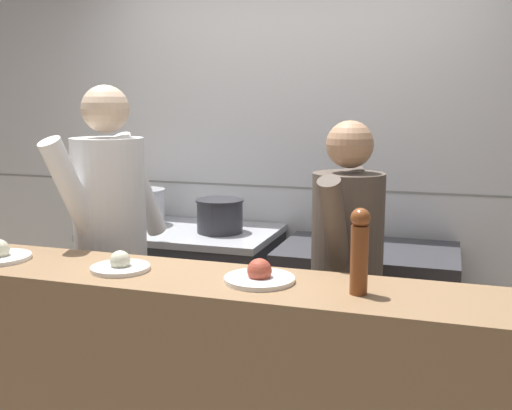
{
  "coord_description": "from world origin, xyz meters",
  "views": [
    {
      "loc": [
        0.94,
        -2.21,
        1.68
      ],
      "look_at": [
        -0.02,
        0.73,
        1.15
      ],
      "focal_mm": 42.0,
      "sensor_mm": 36.0,
      "label": 1
    }
  ],
  "objects_px": {
    "plated_dish_dessert": "(259,276)",
    "chef_sous": "(346,276)",
    "oven_range": "(186,301)",
    "pepper_mill": "(359,249)",
    "sauce_pot": "(220,215)",
    "stock_pot": "(142,206)",
    "plated_dish_appetiser": "(120,265)",
    "chef_head_cook": "(111,242)"
  },
  "relations": [
    {
      "from": "plated_dish_appetiser",
      "to": "chef_sous",
      "type": "relative_size",
      "value": 0.15
    },
    {
      "from": "pepper_mill",
      "to": "stock_pot",
      "type": "bearing_deg",
      "value": 140.3
    },
    {
      "from": "sauce_pot",
      "to": "chef_sous",
      "type": "height_order",
      "value": "chef_sous"
    },
    {
      "from": "oven_range",
      "to": "chef_head_cook",
      "type": "bearing_deg",
      "value": -97.12
    },
    {
      "from": "plated_dish_appetiser",
      "to": "pepper_mill",
      "type": "height_order",
      "value": "pepper_mill"
    },
    {
      "from": "plated_dish_dessert",
      "to": "plated_dish_appetiser",
      "type": "bearing_deg",
      "value": -177.51
    },
    {
      "from": "stock_pot",
      "to": "plated_dish_appetiser",
      "type": "height_order",
      "value": "stock_pot"
    },
    {
      "from": "plated_dish_appetiser",
      "to": "chef_head_cook",
      "type": "height_order",
      "value": "chef_head_cook"
    },
    {
      "from": "plated_dish_appetiser",
      "to": "pepper_mill",
      "type": "bearing_deg",
      "value": -0.5
    },
    {
      "from": "stock_pot",
      "to": "plated_dish_appetiser",
      "type": "bearing_deg",
      "value": -64.83
    },
    {
      "from": "plated_dish_appetiser",
      "to": "chef_head_cook",
      "type": "xyz_separation_m",
      "value": [
        -0.38,
        0.54,
        -0.05
      ]
    },
    {
      "from": "chef_head_cook",
      "to": "chef_sous",
      "type": "xyz_separation_m",
      "value": [
        1.19,
        0.07,
        -0.09
      ]
    },
    {
      "from": "oven_range",
      "to": "pepper_mill",
      "type": "distance_m",
      "value": 1.9
    },
    {
      "from": "plated_dish_dessert",
      "to": "chef_head_cook",
      "type": "bearing_deg",
      "value": 151.71
    },
    {
      "from": "stock_pot",
      "to": "chef_sous",
      "type": "distance_m",
      "value": 1.58
    },
    {
      "from": "chef_head_cook",
      "to": "chef_sous",
      "type": "height_order",
      "value": "chef_head_cook"
    },
    {
      "from": "stock_pot",
      "to": "plated_dish_dessert",
      "type": "distance_m",
      "value": 1.73
    },
    {
      "from": "pepper_mill",
      "to": "chef_sous",
      "type": "bearing_deg",
      "value": 102.94
    },
    {
      "from": "plated_dish_appetiser",
      "to": "pepper_mill",
      "type": "distance_m",
      "value": 0.96
    },
    {
      "from": "stock_pot",
      "to": "chef_head_cook",
      "type": "xyz_separation_m",
      "value": [
        0.23,
        -0.75,
        -0.05
      ]
    },
    {
      "from": "plated_dish_appetiser",
      "to": "stock_pot",
      "type": "bearing_deg",
      "value": 115.17
    },
    {
      "from": "stock_pot",
      "to": "pepper_mill",
      "type": "distance_m",
      "value": 2.03
    },
    {
      "from": "pepper_mill",
      "to": "chef_head_cook",
      "type": "distance_m",
      "value": 1.45
    },
    {
      "from": "stock_pot",
      "to": "pepper_mill",
      "type": "xyz_separation_m",
      "value": [
        1.56,
        -1.29,
        0.14
      ]
    },
    {
      "from": "sauce_pot",
      "to": "plated_dish_appetiser",
      "type": "distance_m",
      "value": 1.22
    },
    {
      "from": "sauce_pot",
      "to": "pepper_mill",
      "type": "distance_m",
      "value": 1.59
    },
    {
      "from": "oven_range",
      "to": "sauce_pot",
      "type": "distance_m",
      "value": 0.61
    },
    {
      "from": "oven_range",
      "to": "plated_dish_dessert",
      "type": "xyz_separation_m",
      "value": [
        0.87,
        -1.21,
        0.58
      ]
    },
    {
      "from": "oven_range",
      "to": "pepper_mill",
      "type": "bearing_deg",
      "value": -45.01
    },
    {
      "from": "oven_range",
      "to": "pepper_mill",
      "type": "xyz_separation_m",
      "value": [
        1.24,
        -1.24,
        0.72
      ]
    },
    {
      "from": "plated_dish_appetiser",
      "to": "plated_dish_dessert",
      "type": "xyz_separation_m",
      "value": [
        0.58,
        0.03,
        0.0
      ]
    },
    {
      "from": "plated_dish_appetiser",
      "to": "plated_dish_dessert",
      "type": "distance_m",
      "value": 0.58
    },
    {
      "from": "chef_head_cook",
      "to": "sauce_pot",
      "type": "bearing_deg",
      "value": 81.16
    },
    {
      "from": "plated_dish_dessert",
      "to": "pepper_mill",
      "type": "xyz_separation_m",
      "value": [
        0.38,
        -0.03,
        0.14
      ]
    },
    {
      "from": "plated_dish_dessert",
      "to": "chef_sous",
      "type": "relative_size",
      "value": 0.17
    },
    {
      "from": "sauce_pot",
      "to": "pepper_mill",
      "type": "xyz_separation_m",
      "value": [
        1.0,
        -1.23,
        0.15
      ]
    },
    {
      "from": "plated_dish_appetiser",
      "to": "chef_sous",
      "type": "distance_m",
      "value": 1.02
    },
    {
      "from": "sauce_pot",
      "to": "plated_dish_dessert",
      "type": "distance_m",
      "value": 1.35
    },
    {
      "from": "chef_head_cook",
      "to": "chef_sous",
      "type": "distance_m",
      "value": 1.19
    },
    {
      "from": "plated_dish_dessert",
      "to": "chef_sous",
      "type": "distance_m",
      "value": 0.64
    },
    {
      "from": "oven_range",
      "to": "chef_sous",
      "type": "xyz_separation_m",
      "value": [
        1.1,
        -0.63,
        0.43
      ]
    },
    {
      "from": "plated_dish_appetiser",
      "to": "pepper_mill",
      "type": "relative_size",
      "value": 0.77
    }
  ]
}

